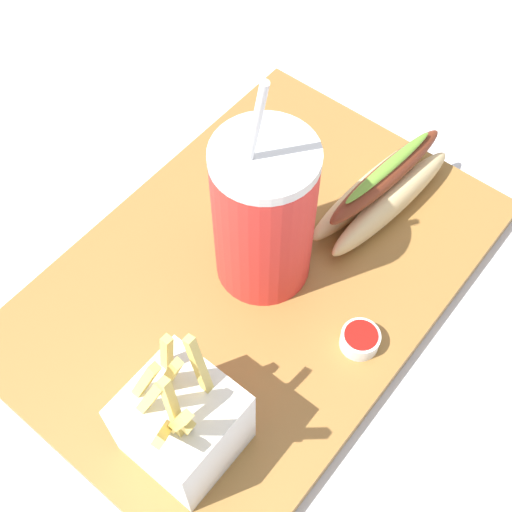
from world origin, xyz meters
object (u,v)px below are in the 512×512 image
at_px(soda_cup, 260,213).
at_px(hot_dog_1, 382,190).
at_px(ketchup_cup_1, 361,337).
at_px(ketchup_cup_2, 240,190).
at_px(fries_basket, 182,423).

xyz_separation_m(soda_cup, hot_dog_1, (-0.13, 0.05, -0.06)).
distance_m(ketchup_cup_1, ketchup_cup_2, 0.20).
distance_m(fries_basket, ketchup_cup_2, 0.26).
xyz_separation_m(ketchup_cup_1, ketchup_cup_2, (-0.06, -0.19, 0.00)).
distance_m(hot_dog_1, ketchup_cup_1, 0.16).
height_order(soda_cup, ketchup_cup_1, soda_cup).
height_order(soda_cup, ketchup_cup_2, soda_cup).
relative_size(hot_dog_1, ketchup_cup_1, 5.10).
distance_m(soda_cup, fries_basket, 0.19).
xyz_separation_m(fries_basket, hot_dog_1, (-0.31, -0.01, -0.02)).
xyz_separation_m(fries_basket, ketchup_cup_1, (-0.17, 0.06, -0.04)).
relative_size(soda_cup, ketchup_cup_1, 6.94).
bearing_deg(soda_cup, ketchup_cup_1, 85.92).
relative_size(soda_cup, fries_basket, 1.53).
distance_m(soda_cup, hot_dog_1, 0.15).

